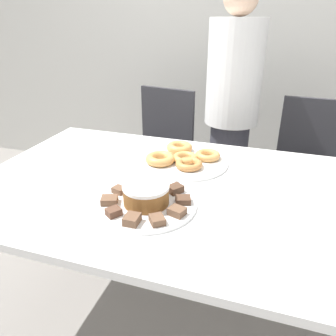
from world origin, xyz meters
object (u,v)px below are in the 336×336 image
Objects in this scene: person_standing at (231,113)px; plate_cake at (146,204)px; office_chair_left at (157,161)px; office_chair_right at (306,181)px; plate_donuts at (185,162)px; frosted_cake at (146,194)px.

person_standing is 1.07m from plate_cake.
office_chair_left is 2.56× the size of plate_cake.
office_chair_right is 0.92m from plate_donuts.
office_chair_left is 0.79m from plate_donuts.
office_chair_right is 5.60× the size of frosted_cake.
plate_cake is 2.18× the size of frosted_cake.
office_chair_right is 1.25m from frosted_cake.
office_chair_left is at bearing 108.09° from plate_cake.
person_standing is 0.68m from plate_donuts.
plate_cake is at bearing -60.85° from office_chair_left.
plate_cake is 0.39m from plate_donuts.
plate_cake is at bearing -94.71° from plate_donuts.
plate_cake is (0.33, -1.02, 0.31)m from office_chair_left.
plate_donuts is 0.39m from frosted_cake.
plate_cake is at bearing -97.58° from person_standing.
office_chair_left is 1.12m from plate_cake.
office_chair_right is 2.35× the size of plate_donuts.
plate_cake is 0.92× the size of plate_donuts.
office_chair_left is at bearing 120.14° from plate_donuts.
plate_donuts is at bearing -99.23° from person_standing.
person_standing reaches higher than plate_donuts.
plate_donuts is at bearing -48.80° from office_chair_left.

